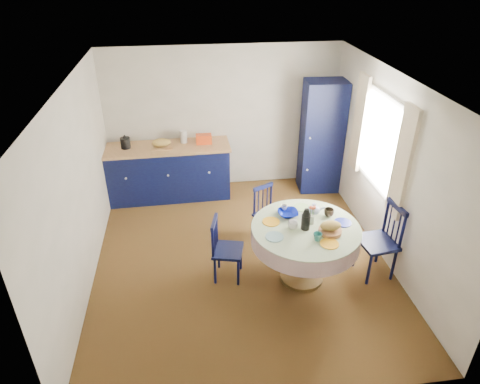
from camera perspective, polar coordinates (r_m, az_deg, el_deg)
The scene contains 17 objects.
floor at distance 6.14m, azimuth 0.11°, elevation -8.72°, with size 4.50×4.50×0.00m, color black.
ceiling at distance 4.98m, azimuth 0.14°, elevation 14.38°, with size 4.50×4.50×0.00m, color white.
wall_back at distance 7.50m, azimuth -2.25°, elevation 9.69°, with size 4.00×0.02×2.50m, color silver.
wall_left at distance 5.58m, azimuth -20.69°, elevation 0.21°, with size 0.02×4.50×2.50m, color silver.
wall_right at distance 6.03m, azimuth 19.34°, elevation 2.73°, with size 0.02×4.50×2.50m, color silver.
window at distance 6.14m, azimuth 18.21°, elevation 6.26°, with size 0.10×1.74×1.45m.
kitchen_counter at distance 7.46m, azimuth -9.53°, elevation 2.77°, with size 2.13×0.70×1.19m.
pantry_cabinet at distance 7.56m, azimuth 10.83°, elevation 7.17°, with size 0.72×0.54×1.97m.
dining_table at distance 5.44m, azimuth 8.74°, elevation -5.73°, with size 1.36×1.36×1.10m.
chair_left at distance 5.57m, azimuth -2.01°, elevation -7.58°, with size 0.46×0.47×0.88m.
chair_far at distance 6.30m, azimuth 3.71°, elevation -2.89°, with size 0.50×0.49×0.85m.
chair_right at distance 5.87m, azimuth 18.21°, elevation -6.11°, with size 0.50×0.52×1.04m.
mug_a at distance 5.29m, azimuth 7.04°, elevation -4.44°, with size 0.12×0.12×0.09m, color silver.
mug_b at distance 5.13m, azimuth 10.30°, elevation -5.91°, with size 0.11×0.11×0.10m, color #286A65.
mug_c at distance 5.60m, azimuth 11.77°, elevation -2.69°, with size 0.13×0.13×0.10m, color black.
mug_d at distance 5.62m, azimuth 5.89°, elevation -2.15°, with size 0.09×0.09×0.08m, color silver.
cobalt_bowl at distance 5.53m, azimuth 6.41°, elevation -2.87°, with size 0.26×0.26×0.06m, color #040F70.
Camera 1 is at (-0.66, -4.76, 3.83)m, focal length 32.00 mm.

